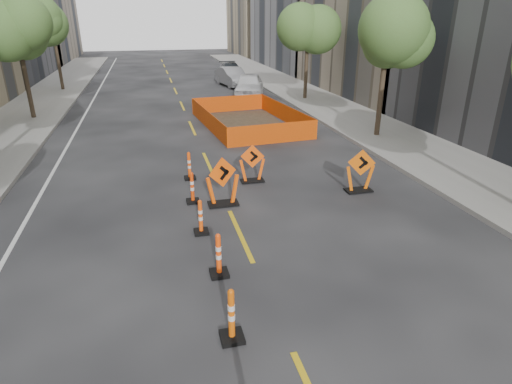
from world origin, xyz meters
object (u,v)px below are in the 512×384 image
object	(u,v)px
channelizer_2	(231,315)
channelizer_4	(201,217)
channelizer_6	(189,166)
chevron_sign_left	(223,182)
chevron_sign_center	(252,163)
parked_car_mid	(232,77)
chevron_sign_right	(360,171)
parked_car_near	(249,85)
parked_car_far	(231,70)
channelizer_3	(219,255)
channelizer_5	(192,187)

from	to	relation	value
channelizer_2	channelizer_4	xyz separation A→B (m)	(-0.02, 4.22, -0.05)
channelizer_6	chevron_sign_left	size ratio (longest dim) A/B	0.65
chevron_sign_center	parked_car_mid	size ratio (longest dim) A/B	0.30
channelizer_4	chevron_sign_right	bearing A→B (deg)	17.08
parked_car_near	parked_car_far	xyz separation A→B (m)	(0.68, 10.42, -0.16)
channelizer_4	parked_car_far	xyz separation A→B (m)	(6.60, 30.13, 0.17)
channelizer_3	chevron_sign_left	bearing A→B (deg)	78.74
channelizer_2	channelizer_4	size ratio (longest dim) A/B	1.11
channelizer_3	parked_car_near	world-z (taller)	parked_car_near
channelizer_2	channelizer_3	world-z (taller)	channelizer_2
chevron_sign_center	parked_car_mid	bearing A→B (deg)	95.51
chevron_sign_right	parked_car_mid	world-z (taller)	parked_car_mid
parked_car_far	channelizer_3	bearing A→B (deg)	-99.78
channelizer_4	parked_car_near	world-z (taller)	parked_car_near
channelizer_5	chevron_sign_center	distance (m)	2.59
chevron_sign_right	parked_car_mid	distance (m)	23.31
channelizer_4	channelizer_5	distance (m)	2.11
parked_car_mid	parked_car_far	xyz separation A→B (m)	(0.87, 5.14, -0.08)
channelizer_2	chevron_sign_center	world-z (taller)	chevron_sign_center
channelizer_3	chevron_sign_center	world-z (taller)	chevron_sign_center
channelizer_6	chevron_sign_left	bearing A→B (deg)	-73.15
channelizer_4	chevron_sign_left	size ratio (longest dim) A/B	0.63
channelizer_5	parked_car_near	bearing A→B (deg)	71.41
channelizer_4	parked_car_mid	size ratio (longest dim) A/B	0.22
channelizer_3	parked_car_mid	xyz separation A→B (m)	(5.59, 27.10, 0.22)
channelizer_2	chevron_sign_center	xyz separation A→B (m)	(2.21, 7.63, 0.14)
channelizer_4	channelizer_5	size ratio (longest dim) A/B	0.96
chevron_sign_left	chevron_sign_right	bearing A→B (deg)	-21.72
channelizer_3	parked_car_far	xyz separation A→B (m)	(6.46, 32.24, 0.13)
chevron_sign_right	channelizer_2	bearing A→B (deg)	-112.98
chevron_sign_right	parked_car_near	bearing A→B (deg)	108.33
channelizer_3	channelizer_6	world-z (taller)	channelizer_3
channelizer_5	chevron_sign_left	distance (m)	1.02
parked_car_near	parked_car_mid	world-z (taller)	parked_car_near
channelizer_4	chevron_sign_right	distance (m)	5.73
chevron_sign_left	chevron_sign_right	xyz separation A→B (m)	(4.58, -0.00, -0.05)
channelizer_2	channelizer_5	size ratio (longest dim) A/B	1.07
channelizer_6	channelizer_5	bearing A→B (deg)	-93.35
channelizer_4	chevron_sign_center	world-z (taller)	chevron_sign_center
chevron_sign_right	chevron_sign_left	bearing A→B (deg)	-160.26
parked_car_near	chevron_sign_right	bearing A→B (deg)	-75.81
channelizer_2	parked_car_far	distance (m)	34.97
chevron_sign_right	channelizer_6	bearing A→B (deg)	174.38
channelizer_3	chevron_sign_center	size ratio (longest dim) A/B	0.78
channelizer_5	chevron_sign_center	xyz separation A→B (m)	(2.23, 1.30, 0.17)
chevron_sign_right	chevron_sign_center	bearing A→B (deg)	171.69
channelizer_4	parked_car_far	size ratio (longest dim) A/B	0.21
channelizer_4	channelizer_6	size ratio (longest dim) A/B	0.97
channelizer_5	channelizer_6	world-z (taller)	channelizer_5
channelizer_6	parked_car_near	bearing A→B (deg)	69.48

